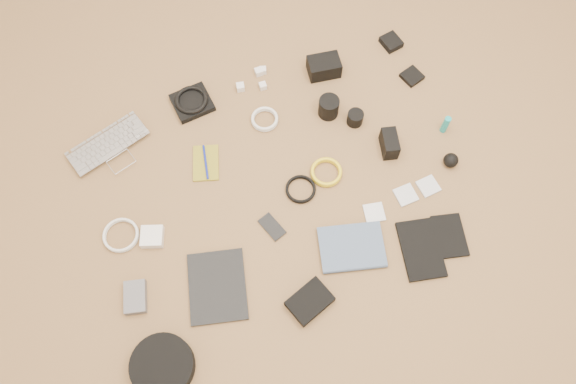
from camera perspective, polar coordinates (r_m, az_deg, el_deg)
name	(u,v)px	position (r m, az deg, el deg)	size (l,w,h in m)	color
laptop	(114,152)	(2.26, -17.24, 3.86)	(0.31, 0.22, 0.02)	#B3B4B8
headphone_pouch	(192,103)	(2.30, -9.71, 8.93)	(0.15, 0.14, 0.03)	black
headphones	(191,100)	(2.28, -9.79, 9.22)	(0.13, 0.13, 0.02)	black
charger_a	(240,87)	(2.32, -4.85, 10.57)	(0.03, 0.03, 0.03)	white
charger_b	(259,72)	(2.36, -2.99, 12.10)	(0.03, 0.03, 0.03)	white
charger_c	(263,70)	(2.36, -2.56, 12.25)	(0.03, 0.03, 0.02)	white
charger_d	(263,86)	(2.32, -2.58, 10.72)	(0.03, 0.03, 0.03)	white
dslr_camera	(324,67)	(2.34, 3.67, 12.58)	(0.13, 0.09, 0.07)	black
lens_pouch	(391,42)	(2.48, 10.43, 14.75)	(0.07, 0.08, 0.03)	black
notebook_olive	(206,163)	(2.17, -8.34, 2.93)	(0.10, 0.15, 0.01)	olive
pen_blue	(206,162)	(2.16, -8.37, 3.03)	(0.01, 0.01, 0.14)	#131F9D
cable_white_a	(265,120)	(2.24, -2.38, 7.32)	(0.11, 0.11, 0.01)	silver
lens_a	(329,107)	(2.23, 4.16, 8.60)	(0.08, 0.08, 0.09)	black
lens_b	(355,118)	(2.23, 6.84, 7.47)	(0.06, 0.06, 0.06)	black
card_reader	(412,76)	(2.40, 12.48, 11.40)	(0.08, 0.08, 0.02)	black
power_brick	(152,237)	(2.07, -13.64, -4.43)	(0.08, 0.08, 0.03)	white
cable_white_b	(121,236)	(2.12, -16.57, -4.28)	(0.13, 0.13, 0.01)	silver
cable_black	(301,190)	(2.10, 1.29, 0.23)	(0.11, 0.11, 0.01)	black
cable_yellow	(326,173)	(2.13, 3.90, 1.94)	(0.12, 0.12, 0.01)	yellow
flash	(389,144)	(2.18, 10.26, 4.87)	(0.06, 0.10, 0.08)	black
lens_cleaner	(445,124)	(2.26, 15.70, 6.62)	(0.03, 0.03, 0.09)	teal
battery_charger	(135,297)	(2.02, -15.25, -10.26)	(0.07, 0.11, 0.03)	#58585D
tablet	(217,286)	(1.99, -7.19, -9.49)	(0.20, 0.25, 0.01)	black
phone	(272,227)	(2.04, -1.64, -3.56)	(0.05, 0.10, 0.01)	black
filter_case_left	(374,213)	(2.08, 8.74, -2.10)	(0.07, 0.07, 0.01)	silver
filter_case_mid	(406,195)	(2.13, 11.86, -0.30)	(0.07, 0.07, 0.01)	silver
filter_case_right	(428,186)	(2.17, 14.06, 0.57)	(0.07, 0.07, 0.01)	silver
air_blower	(451,160)	(2.21, 16.21, 3.11)	(0.06, 0.06, 0.06)	black
headphone_case	(163,366)	(1.95, -12.63, -16.86)	(0.21, 0.21, 0.06)	black
drive_case	(310,301)	(1.95, 2.22, -11.05)	(0.14, 0.10, 0.04)	black
paperback	(355,271)	(2.00, 6.87, -7.93)	(0.17, 0.23, 0.02)	#475B79
notebook_black_a	(421,249)	(2.06, 13.35, -5.68)	(0.14, 0.22, 0.02)	black
notebook_black_b	(450,236)	(2.11, 16.10, -4.30)	(0.11, 0.16, 0.01)	black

